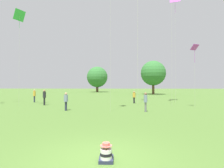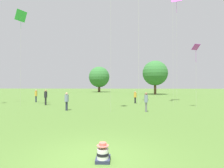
{
  "view_description": "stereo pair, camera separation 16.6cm",
  "coord_description": "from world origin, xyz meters",
  "px_view_note": "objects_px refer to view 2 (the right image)",
  "views": [
    {
      "loc": [
        0.68,
        -5.19,
        2.2
      ],
      "look_at": [
        0.08,
        7.0,
        2.35
      ],
      "focal_mm": 28.0,
      "sensor_mm": 36.0,
      "label": 1
    },
    {
      "loc": [
        0.84,
        -5.18,
        2.2
      ],
      "look_at": [
        0.08,
        7.0,
        2.35
      ],
      "focal_mm": 28.0,
      "sensor_mm": 36.0,
      "label": 2
    }
  ],
  "objects_px": {
    "seated_toddler": "(103,154)",
    "person_standing_3": "(36,95)",
    "person_standing_4": "(135,96)",
    "distant_tree_0": "(99,77)",
    "kite_5": "(196,49)",
    "person_standing_1": "(146,100)",
    "person_standing_2": "(67,100)",
    "kite_4": "(21,18)",
    "person_standing_5": "(46,96)",
    "kite_2": "(177,1)",
    "distant_tree_1": "(155,73)"
  },
  "relations": [
    {
      "from": "person_standing_1",
      "to": "distant_tree_0",
      "type": "bearing_deg",
      "value": -2.39
    },
    {
      "from": "seated_toddler",
      "to": "person_standing_3",
      "type": "bearing_deg",
      "value": 120.35
    },
    {
      "from": "person_standing_1",
      "to": "distant_tree_0",
      "type": "distance_m",
      "value": 50.51
    },
    {
      "from": "person_standing_4",
      "to": "person_standing_5",
      "type": "height_order",
      "value": "person_standing_5"
    },
    {
      "from": "person_standing_3",
      "to": "distant_tree_0",
      "type": "height_order",
      "value": "distant_tree_0"
    },
    {
      "from": "person_standing_1",
      "to": "person_standing_2",
      "type": "height_order",
      "value": "person_standing_1"
    },
    {
      "from": "person_standing_4",
      "to": "kite_2",
      "type": "relative_size",
      "value": 0.11
    },
    {
      "from": "kite_4",
      "to": "distant_tree_0",
      "type": "relative_size",
      "value": 1.11
    },
    {
      "from": "person_standing_1",
      "to": "person_standing_4",
      "type": "relative_size",
      "value": 1.07
    },
    {
      "from": "kite_4",
      "to": "distant_tree_1",
      "type": "distance_m",
      "value": 34.92
    },
    {
      "from": "seated_toddler",
      "to": "person_standing_1",
      "type": "distance_m",
      "value": 10.35
    },
    {
      "from": "person_standing_1",
      "to": "kite_2",
      "type": "bearing_deg",
      "value": -45.92
    },
    {
      "from": "person_standing_4",
      "to": "kite_2",
      "type": "distance_m",
      "value": 13.88
    },
    {
      "from": "person_standing_1",
      "to": "distant_tree_1",
      "type": "height_order",
      "value": "distant_tree_1"
    },
    {
      "from": "person_standing_5",
      "to": "distant_tree_0",
      "type": "distance_m",
      "value": 44.69
    },
    {
      "from": "distant_tree_0",
      "to": "person_standing_1",
      "type": "bearing_deg",
      "value": -77.63
    },
    {
      "from": "person_standing_1",
      "to": "person_standing_3",
      "type": "bearing_deg",
      "value": 44.91
    },
    {
      "from": "distant_tree_1",
      "to": "distant_tree_0",
      "type": "bearing_deg",
      "value": 135.14
    },
    {
      "from": "person_standing_4",
      "to": "distant_tree_0",
      "type": "bearing_deg",
      "value": 131.4
    },
    {
      "from": "distant_tree_0",
      "to": "seated_toddler",
      "type": "bearing_deg",
      "value": -82.09
    },
    {
      "from": "seated_toddler",
      "to": "kite_5",
      "type": "height_order",
      "value": "kite_5"
    },
    {
      "from": "person_standing_1",
      "to": "seated_toddler",
      "type": "bearing_deg",
      "value": 150.88
    },
    {
      "from": "distant_tree_1",
      "to": "person_standing_3",
      "type": "bearing_deg",
      "value": -130.65
    },
    {
      "from": "seated_toddler",
      "to": "distant_tree_1",
      "type": "distance_m",
      "value": 43.21
    },
    {
      "from": "person_standing_1",
      "to": "distant_tree_1",
      "type": "distance_m",
      "value": 32.88
    },
    {
      "from": "kite_5",
      "to": "person_standing_3",
      "type": "bearing_deg",
      "value": 7.77
    },
    {
      "from": "kite_5",
      "to": "distant_tree_0",
      "type": "height_order",
      "value": "distant_tree_0"
    },
    {
      "from": "person_standing_3",
      "to": "kite_4",
      "type": "relative_size",
      "value": 0.16
    },
    {
      "from": "person_standing_1",
      "to": "kite_2",
      "type": "height_order",
      "value": "kite_2"
    },
    {
      "from": "kite_2",
      "to": "distant_tree_0",
      "type": "bearing_deg",
      "value": 173.3
    },
    {
      "from": "kite_2",
      "to": "kite_4",
      "type": "xyz_separation_m",
      "value": [
        -18.37,
        -5.19,
        -3.84
      ]
    },
    {
      "from": "person_standing_2",
      "to": "distant_tree_0",
      "type": "xyz_separation_m",
      "value": [
        -3.71,
        48.7,
        4.62
      ]
    },
    {
      "from": "kite_2",
      "to": "distant_tree_1",
      "type": "xyz_separation_m",
      "value": [
        1.38,
        23.31,
        -7.91
      ]
    },
    {
      "from": "person_standing_3",
      "to": "kite_5",
      "type": "bearing_deg",
      "value": -124.47
    },
    {
      "from": "person_standing_4",
      "to": "kite_5",
      "type": "distance_m",
      "value": 8.85
    },
    {
      "from": "distant_tree_0",
      "to": "kite_5",
      "type": "bearing_deg",
      "value": -70.65
    },
    {
      "from": "person_standing_2",
      "to": "person_standing_3",
      "type": "height_order",
      "value": "person_standing_3"
    },
    {
      "from": "person_standing_5",
      "to": "kite_5",
      "type": "relative_size",
      "value": 0.28
    },
    {
      "from": "kite_2",
      "to": "person_standing_5",
      "type": "bearing_deg",
      "value": -104.57
    },
    {
      "from": "person_standing_3",
      "to": "person_standing_4",
      "type": "relative_size",
      "value": 1.11
    },
    {
      "from": "person_standing_2",
      "to": "person_standing_3",
      "type": "relative_size",
      "value": 0.95
    },
    {
      "from": "seated_toddler",
      "to": "kite_5",
      "type": "distance_m",
      "value": 16.32
    },
    {
      "from": "person_standing_4",
      "to": "kite_2",
      "type": "height_order",
      "value": "kite_2"
    },
    {
      "from": "seated_toddler",
      "to": "person_standing_1",
      "type": "height_order",
      "value": "person_standing_1"
    },
    {
      "from": "person_standing_3",
      "to": "distant_tree_1",
      "type": "bearing_deg",
      "value": -60.41
    },
    {
      "from": "seated_toddler",
      "to": "kite_2",
      "type": "distance_m",
      "value": 24.14
    },
    {
      "from": "seated_toddler",
      "to": "distant_tree_1",
      "type": "bearing_deg",
      "value": 76.11
    },
    {
      "from": "person_standing_4",
      "to": "person_standing_1",
      "type": "bearing_deg",
      "value": -59.43
    },
    {
      "from": "person_standing_3",
      "to": "distant_tree_0",
      "type": "relative_size",
      "value": 0.18
    },
    {
      "from": "person_standing_5",
      "to": "kite_5",
      "type": "xyz_separation_m",
      "value": [
        16.35,
        -1.62,
        4.86
      ]
    }
  ]
}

